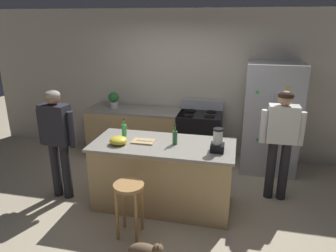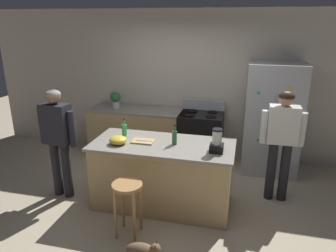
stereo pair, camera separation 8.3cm
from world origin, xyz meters
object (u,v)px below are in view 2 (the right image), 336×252
kitchen_island (163,174)px  chef_knife (145,140)px  potted_plant (116,99)px  bottle_olive_oil (174,137)px  bar_stool (128,195)px  person_by_sink_right (282,136)px  blender_appliance (217,142)px  refrigerator (272,119)px  mixing_bowl (118,140)px  stove_range (201,138)px  bottle_soda (124,130)px  person_by_island_left (58,134)px  cat (143,251)px  cutting_board (143,141)px

kitchen_island → chef_knife: 0.55m
potted_plant → bottle_olive_oil: (1.48, -1.53, -0.07)m
kitchen_island → chef_knife: size_ratio=8.71×
bar_stool → bottle_olive_oil: 0.99m
person_by_sink_right → blender_appliance: 1.05m
refrigerator → potted_plant: (-2.82, 0.05, 0.17)m
refrigerator → mixing_bowl: bearing=-141.4°
bottle_olive_oil → stove_range: bearing=84.5°
refrigerator → bottle_soda: size_ratio=7.26×
person_by_sink_right → bottle_olive_oil: size_ratio=5.83×
stove_range → mixing_bowl: 1.96m
refrigerator → person_by_island_left: 3.41m
blender_appliance → bottle_olive_oil: (-0.57, 0.12, -0.03)m
person_by_island_left → blender_appliance: size_ratio=5.29×
stove_range → mixing_bowl: (-0.88, -1.68, 0.51)m
bottle_olive_oil → chef_knife: bearing=-176.7°
bar_stool → bottle_olive_oil: bottle_olive_oil is taller
cat → bottle_soda: bearing=117.8°
bottle_olive_oil → person_by_island_left: bearing=-175.4°
stove_range → person_by_island_left: size_ratio=0.69×
refrigerator → chef_knife: refrigerator is taller
refrigerator → cutting_board: 2.32m
refrigerator → bottle_olive_oil: (-1.34, -1.48, 0.10)m
person_by_island_left → potted_plant: (0.18, 1.67, 0.13)m
person_by_island_left → potted_plant: person_by_island_left is taller
cat → chef_knife: (-0.33, 1.12, 0.84)m
refrigerator → blender_appliance: (-0.77, -1.61, 0.12)m
stove_range → blender_appliance: blender_appliance is taller
bar_stool → refrigerator: bearing=52.4°
bottle_soda → cutting_board: size_ratio=0.85×
refrigerator → cutting_board: bearing=-139.6°
bar_stool → bottle_soda: (-0.37, 0.90, 0.49)m
cat → bottle_soda: 1.72m
cat → bottle_olive_oil: bottle_olive_oil is taller
person_by_sink_right → cutting_board: (-1.83, -0.54, -0.04)m
bottle_olive_oil → chef_knife: 0.42m
mixing_bowl → chef_knife: bearing=24.4°
bar_stool → mixing_bowl: size_ratio=2.90×
bar_stool → bottle_olive_oil: size_ratio=2.49×
potted_plant → refrigerator: bearing=-1.0°
bar_stool → cutting_board: bearing=93.0°
potted_plant → mixing_bowl: potted_plant is taller
stove_range → bar_stool: stove_range is taller
potted_plant → chef_knife: bearing=-55.4°
cat → chef_knife: bearing=106.1°
bottle_olive_oil → person_by_sink_right: bearing=20.3°
person_by_sink_right → bottle_olive_oil: (-1.40, -0.52, 0.05)m
mixing_bowl → bottle_olive_oil: bearing=13.1°
kitchen_island → cat: (0.07, -1.13, -0.36)m
cutting_board → cat: bearing=-72.9°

